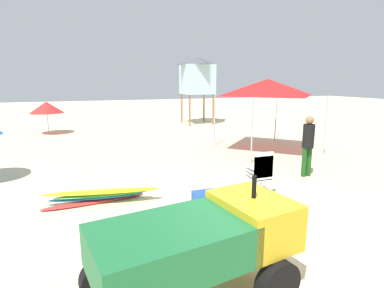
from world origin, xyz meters
TOP-DOWN VIEW (x-y plane):
  - ground at (0.00, 0.00)m, footprint 80.00×80.00m
  - utility_cart at (-1.56, -1.25)m, footprint 2.71×1.66m
  - stacked_plastic_chairs at (1.03, 1.54)m, footprint 0.48×0.48m
  - surfboard_pile at (-2.56, 2.43)m, footprint 2.59×0.74m
  - lifeguard_near_center at (3.16, 2.49)m, footprint 0.32×0.32m
  - popup_canopy at (3.91, 5.77)m, footprint 3.06×3.06m
  - lifeguard_tower at (4.13, 13.91)m, footprint 1.98×1.98m
  - beach_umbrella_mid at (-4.47, 12.84)m, footprint 1.65×1.65m
  - cooler_box at (-0.42, 1.37)m, footprint 0.52×0.39m

SIDE VIEW (x-z plane):
  - ground at x=0.00m, z-range 0.00..0.00m
  - surfboard_pile at x=-2.56m, z-range 0.00..0.32m
  - cooler_box at x=-0.42m, z-range 0.00..0.35m
  - stacked_plastic_chairs at x=1.03m, z-range 0.10..1.21m
  - utility_cart at x=-1.56m, z-range 0.03..1.53m
  - lifeguard_near_center at x=3.16m, z-range 0.13..1.87m
  - beach_umbrella_mid at x=-4.47m, z-range 0.54..2.20m
  - popup_canopy at x=3.91m, z-range 1.07..3.84m
  - lifeguard_tower at x=4.13m, z-range 0.94..5.06m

